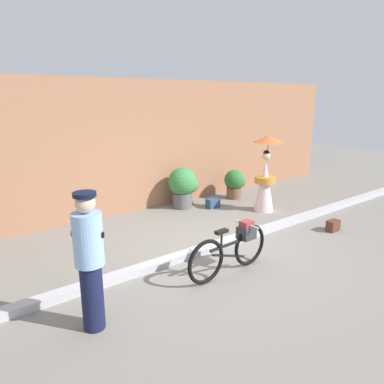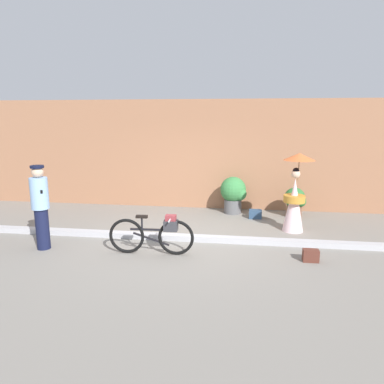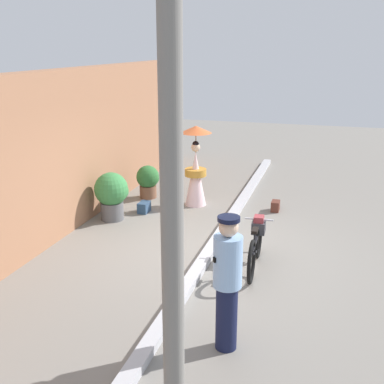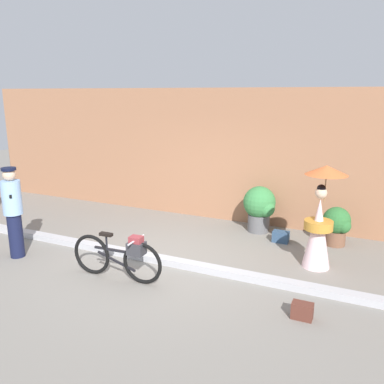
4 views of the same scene
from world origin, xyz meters
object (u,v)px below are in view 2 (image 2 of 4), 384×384
Objects in this scene: person_with_parasol at (295,194)px; potted_plant_by_door at (295,201)px; potted_plant_small at (234,193)px; backpack_on_pavement at (255,214)px; bicycle_near_officer at (155,234)px; person_officer at (40,205)px; backpack_spare at (311,255)px.

potted_plant_by_door is at bearing 80.86° from person_with_parasol.
potted_plant_small is 3.11× the size of backpack_on_pavement.
person_officer reaches higher than bicycle_near_officer.
potted_plant_by_door is at bearing 30.28° from person_officer.
bicycle_near_officer is at bearing -134.48° from potted_plant_by_door.
person_officer reaches higher than backpack_on_pavement.
potted_plant_small reaches higher than backpack_on_pavement.
person_with_parasol is (5.15, 1.89, -0.03)m from person_officer.
person_officer reaches higher than potted_plant_small.
bicycle_near_officer is 5.10× the size of backpack_on_pavement.
bicycle_near_officer reaches higher than backpack_spare.
bicycle_near_officer is at bearing -113.51° from potted_plant_small.
backpack_spare is (0.92, -2.75, -0.00)m from backpack_on_pavement.
person_officer is at bearing -179.34° from bicycle_near_officer.
person_officer is at bearing -138.62° from potted_plant_small.
backpack_on_pavement is at bearing -163.60° from potted_plant_by_door.
person_with_parasol reaches higher than potted_plant_small.
backpack_on_pavement is 1.15× the size of backpack_spare.
person_officer is 1.67× the size of potted_plant_small.
person_with_parasol reaches higher than person_officer.
backpack_on_pavement is (-1.04, -0.31, -0.31)m from potted_plant_by_door.
bicycle_near_officer is 3.43m from person_with_parasol.
potted_plant_by_door reaches higher than backpack_spare.
potted_plant_small is (1.41, 3.25, 0.15)m from bicycle_near_officer.
potted_plant_by_door is at bearing 16.40° from backpack_on_pavement.
backpack_spare is at bearing -87.67° from person_with_parasol.
person_officer is at bearing -159.87° from person_with_parasol.
potted_plant_by_door is 3.08m from backpack_spare.
potted_plant_by_door is at bearing -5.55° from potted_plant_small.
potted_plant_by_door is 0.78× the size of potted_plant_small.
bicycle_near_officer and potted_plant_by_door have the same top height.
potted_plant_by_door is at bearing 45.52° from bicycle_near_officer.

